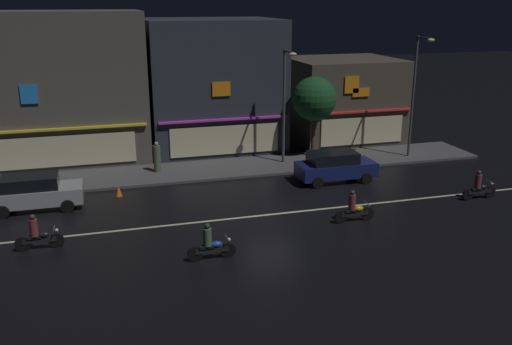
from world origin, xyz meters
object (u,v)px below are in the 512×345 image
object	(u,v)px
traffic_cone	(119,191)
motorcycle_lead	(37,235)
parked_car_trailing	(335,166)
motorcycle_opposite_lane	(354,209)
streetlamp_west	(285,97)
streetlamp_mid	(416,88)
motorcycle_following	(210,244)
pedestrian_on_sidewalk	(157,158)
motorcycle_trailing_far	(479,187)
parked_car_near_kerb	(34,192)

from	to	relation	value
traffic_cone	motorcycle_lead	bearing A→B (deg)	-121.11
parked_car_trailing	motorcycle_opposite_lane	distance (m)	5.93
streetlamp_west	motorcycle_opposite_lane	world-z (taller)	streetlamp_west
parked_car_trailing	motorcycle_opposite_lane	bearing A→B (deg)	74.39
streetlamp_mid	motorcycle_following	bearing A→B (deg)	-144.74
parked_car_trailing	streetlamp_mid	bearing A→B (deg)	-155.75
pedestrian_on_sidewalk	motorcycle_opposite_lane	xyz separation A→B (m)	(7.65, -9.74, -0.31)
streetlamp_mid	motorcycle_trailing_far	distance (m)	8.51
parked_car_trailing	motorcycle_trailing_far	size ratio (longest dim) A/B	2.26
streetlamp_west	traffic_cone	world-z (taller)	streetlamp_west
motorcycle_following	traffic_cone	bearing A→B (deg)	-67.81
traffic_cone	motorcycle_opposite_lane	bearing A→B (deg)	-32.92
streetlamp_west	motorcycle_following	size ratio (longest dim) A/B	3.56
parked_car_trailing	motorcycle_following	world-z (taller)	parked_car_trailing
motorcycle_following	motorcycle_opposite_lane	bearing A→B (deg)	-161.64
parked_car_trailing	motorcycle_lead	world-z (taller)	parked_car_trailing
motorcycle_trailing_far	traffic_cone	world-z (taller)	motorcycle_trailing_far
motorcycle_lead	traffic_cone	size ratio (longest dim) A/B	3.45
streetlamp_west	streetlamp_mid	xyz separation A→B (m)	(8.06, -0.85, 0.35)
streetlamp_west	motorcycle_trailing_far	size ratio (longest dim) A/B	3.56
motorcycle_opposite_lane	traffic_cone	distance (m)	11.92
pedestrian_on_sidewalk	motorcycle_lead	size ratio (longest dim) A/B	0.93
parked_car_near_kerb	motorcycle_lead	bearing A→B (deg)	95.76
parked_car_trailing	traffic_cone	size ratio (longest dim) A/B	7.82
parked_car_trailing	motorcycle_trailing_far	distance (m)	7.42
streetlamp_mid	pedestrian_on_sidewalk	size ratio (longest dim) A/B	4.21
motorcycle_lead	motorcycle_opposite_lane	distance (m)	13.44
motorcycle_opposite_lane	traffic_cone	xyz separation A→B (m)	(-10.00, 6.47, -0.36)
parked_car_near_kerb	motorcycle_lead	distance (m)	4.90
pedestrian_on_sidewalk	motorcycle_trailing_far	world-z (taller)	pedestrian_on_sidewalk
streetlamp_west	parked_car_trailing	bearing A→B (deg)	-65.98
streetlamp_mid	pedestrian_on_sidewalk	xyz separation A→B (m)	(-15.65, 1.15, -3.55)
parked_car_near_kerb	motorcycle_following	size ratio (longest dim) A/B	2.26
parked_car_near_kerb	motorcycle_opposite_lane	xyz separation A→B (m)	(13.90, -5.68, -0.24)
motorcycle_following	traffic_cone	xyz separation A→B (m)	(-3.04, 8.46, -0.36)
pedestrian_on_sidewalk	motorcycle_following	distance (m)	11.75
parked_car_near_kerb	motorcycle_following	world-z (taller)	parked_car_near_kerb
streetlamp_west	motorcycle_following	distance (m)	13.80
motorcycle_lead	motorcycle_opposite_lane	xyz separation A→B (m)	(13.41, -0.82, 0.00)
pedestrian_on_sidewalk	parked_car_trailing	xyz separation A→B (m)	(9.25, -4.03, -0.08)
parked_car_trailing	motorcycle_opposite_lane	size ratio (longest dim) A/B	2.26
traffic_cone	streetlamp_mid	bearing A→B (deg)	6.70
pedestrian_on_sidewalk	motorcycle_lead	xyz separation A→B (m)	(-5.76, -8.92, -0.31)
pedestrian_on_sidewalk	traffic_cone	bearing A→B (deg)	-17.73
motorcycle_lead	pedestrian_on_sidewalk	bearing A→B (deg)	-130.18
motorcycle_lead	parked_car_near_kerb	bearing A→B (deg)	-91.56
motorcycle_following	traffic_cone	distance (m)	9.00
pedestrian_on_sidewalk	motorcycle_following	size ratio (longest dim) A/B	0.93
motorcycle_opposite_lane	motorcycle_trailing_far	size ratio (longest dim) A/B	1.00
motorcycle_lead	motorcycle_following	distance (m)	7.03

